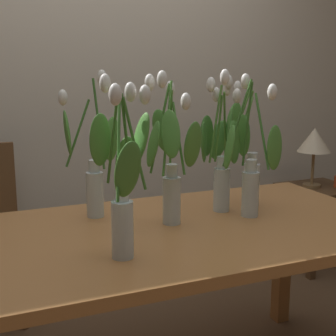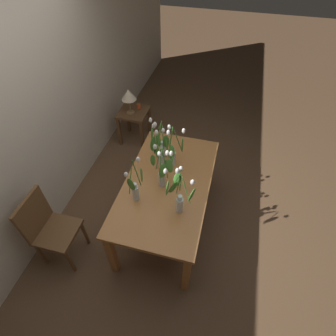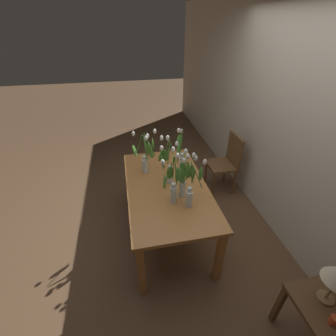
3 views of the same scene
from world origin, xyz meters
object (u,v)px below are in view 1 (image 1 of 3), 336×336
tulip_vase_0 (170,164)px  tulip_vase_4 (218,162)px  tulip_vase_2 (249,167)px  tulip_vase_5 (245,156)px  tulip_vase_3 (123,183)px  table_lamp (314,142)px  tulip_vase_1 (93,172)px  side_table (318,203)px  dining_table (187,249)px

tulip_vase_0 → tulip_vase_4: size_ratio=1.05×
tulip_vase_2 → tulip_vase_5: size_ratio=1.04×
tulip_vase_3 → table_lamp: tulip_vase_3 is taller
tulip_vase_3 → tulip_vase_5: size_ratio=1.01×
tulip_vase_1 → tulip_vase_5: (0.64, -0.07, 0.03)m
tulip_vase_1 → tulip_vase_5: tulip_vase_1 is taller
tulip_vase_1 → tulip_vase_3: (-0.01, -0.43, 0.05)m
tulip_vase_0 → side_table: size_ratio=1.04×
tulip_vase_3 → side_table: tulip_vase_3 is taller
tulip_vase_2 → tulip_vase_3: bearing=-161.0°
tulip_vase_5 → table_lamp: bearing=37.3°
dining_table → table_lamp: (1.38, 0.95, 0.21)m
tulip_vase_5 → side_table: 1.42m
dining_table → tulip_vase_4: (0.21, 0.15, 0.29)m
dining_table → table_lamp: 1.69m
table_lamp → side_table: bearing=-22.6°
tulip_vase_3 → tulip_vase_4: (0.52, 0.34, -0.03)m
tulip_vase_1 → tulip_vase_2: size_ratio=1.00×
tulip_vase_2 → table_lamp: bearing=40.3°
dining_table → tulip_vase_0: size_ratio=2.80×
tulip_vase_1 → table_lamp: (1.68, 0.71, -0.07)m
tulip_vase_0 → tulip_vase_1: 0.32m
side_table → tulip_vase_0: bearing=-148.7°
tulip_vase_5 → tulip_vase_2: bearing=-117.2°
side_table → tulip_vase_3: bearing=-147.1°
tulip_vase_4 → tulip_vase_5: tulip_vase_5 is taller
tulip_vase_1 → tulip_vase_4: tulip_vase_1 is taller
dining_table → side_table: size_ratio=2.91×
tulip_vase_1 → side_table: tulip_vase_1 is taller
tulip_vase_4 → table_lamp: tulip_vase_4 is taller
dining_table → tulip_vase_0: tulip_vase_0 is taller
dining_table → tulip_vase_4: size_ratio=2.92×
tulip_vase_2 → table_lamp: tulip_vase_2 is taller
tulip_vase_4 → tulip_vase_2: bearing=-68.1°
tulip_vase_5 → side_table: size_ratio=1.01×
tulip_vase_0 → tulip_vase_2: 0.32m
tulip_vase_0 → tulip_vase_2: bearing=-4.5°
tulip_vase_1 → tulip_vase_0: bearing=-40.5°
tulip_vase_2 → dining_table: bearing=-178.6°
tulip_vase_2 → tulip_vase_5: bearing=62.8°
tulip_vase_1 → tulip_vase_4: (0.50, -0.09, 0.01)m
tulip_vase_5 → side_table: bearing=35.4°
dining_table → tulip_vase_3: bearing=-148.1°
tulip_vase_5 → dining_table: bearing=-154.5°
tulip_vase_1 → table_lamp: tulip_vase_1 is taller
tulip_vase_4 → side_table: (1.22, 0.78, -0.51)m
tulip_vase_2 → table_lamp: 1.46m
tulip_vase_2 → tulip_vase_4: (-0.06, 0.14, -0.00)m
tulip_vase_0 → table_lamp: bearing=32.7°
tulip_vase_3 → tulip_vase_4: tulip_vase_3 is taller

